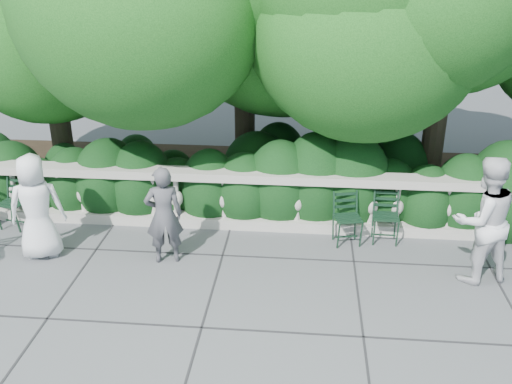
# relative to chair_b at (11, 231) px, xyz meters

# --- Properties ---
(ground) EXTENTS (90.00, 90.00, 0.00)m
(ground) POSITION_rel_chair_b_xyz_m (4.13, -1.28, 0.00)
(ground) COLOR #484A4F
(ground) RESTS_ON ground
(balustrade) EXTENTS (12.00, 0.44, 1.00)m
(balustrade) POSITION_rel_chair_b_xyz_m (4.13, 0.52, 0.49)
(balustrade) COLOR #9E998E
(balustrade) RESTS_ON ground
(shrub_hedge) EXTENTS (15.00, 2.60, 1.70)m
(shrub_hedge) POSITION_rel_chair_b_xyz_m (4.13, 1.72, 0.00)
(shrub_hedge) COLOR black
(shrub_hedge) RESTS_ON ground
(chair_b) EXTENTS (0.51, 0.55, 0.84)m
(chair_b) POSITION_rel_chair_b_xyz_m (0.00, 0.00, 0.00)
(chair_b) COLOR black
(chair_b) RESTS_ON ground
(chair_c) EXTENTS (0.53, 0.56, 0.84)m
(chair_c) POSITION_rel_chair_b_xyz_m (5.57, -0.05, 0.00)
(chair_c) COLOR black
(chair_c) RESTS_ON ground
(chair_d) EXTENTS (0.45, 0.49, 0.84)m
(chair_d) POSITION_rel_chair_b_xyz_m (6.14, 0.06, 0.00)
(chair_d) COLOR black
(chair_d) RESTS_ON ground
(person_businessman) EXTENTS (0.91, 0.73, 1.63)m
(person_businessman) POSITION_rel_chair_b_xyz_m (0.90, -0.71, 0.82)
(person_businessman) COLOR silver
(person_businessman) RESTS_ON ground
(person_woman_grey) EXTENTS (0.63, 0.50, 1.51)m
(person_woman_grey) POSITION_rel_chair_b_xyz_m (2.81, -0.69, 0.76)
(person_woman_grey) COLOR #45444A
(person_woman_grey) RESTS_ON ground
(person_casual_man) EXTENTS (1.07, 0.94, 1.85)m
(person_casual_man) POSITION_rel_chair_b_xyz_m (7.30, -0.78, 0.92)
(person_casual_man) COLOR silver
(person_casual_man) RESTS_ON ground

